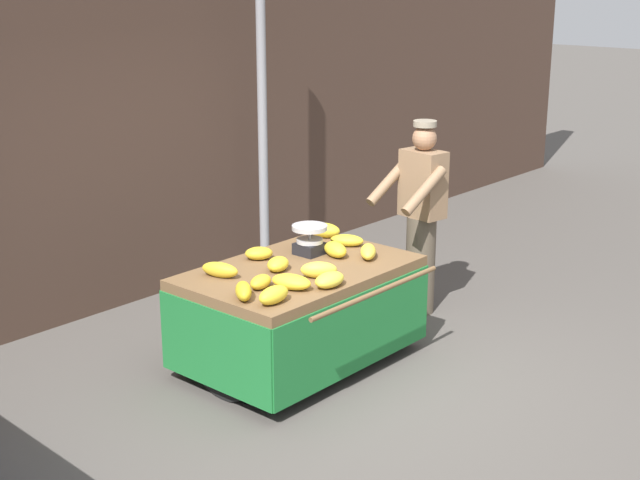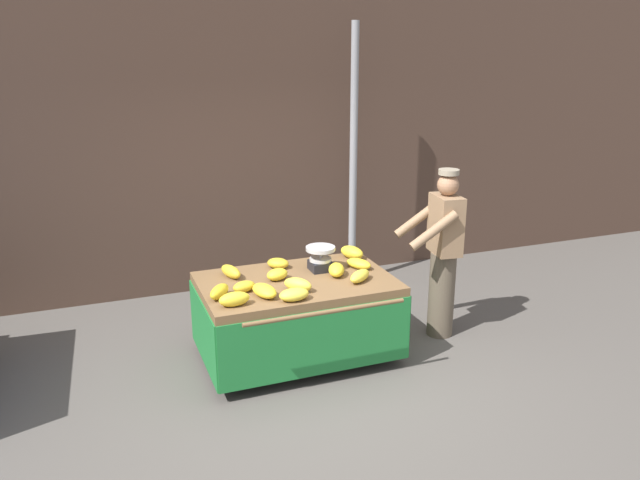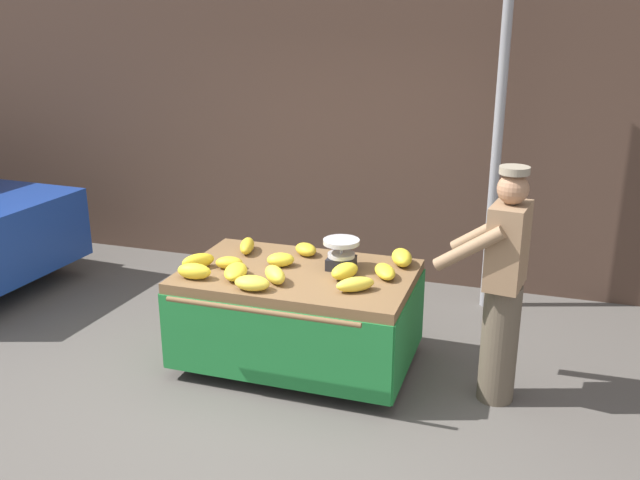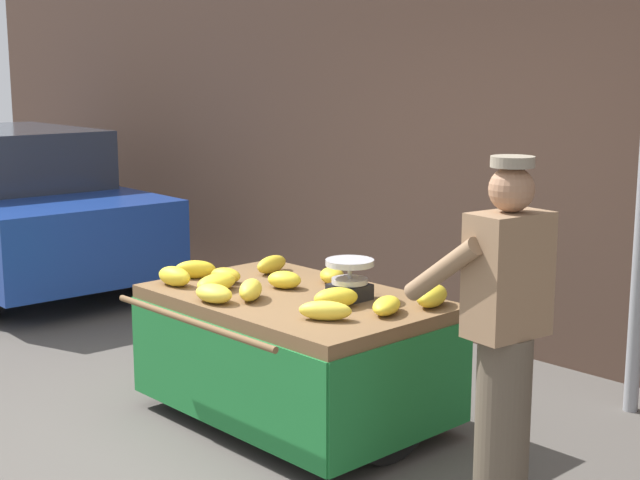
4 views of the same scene
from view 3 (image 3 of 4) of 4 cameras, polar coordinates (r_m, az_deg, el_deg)
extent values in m
plane|color=#514C47|center=(5.23, -5.36, -12.66)|extent=(60.00, 60.00, 0.00)
cube|color=#473328|center=(7.13, 3.19, 13.00)|extent=(16.00, 0.24, 4.05)
cylinder|color=gray|center=(6.43, 14.31, 7.67)|extent=(0.09, 0.09, 3.11)
cube|color=brown|center=(5.33, -1.84, -2.97)|extent=(1.75, 1.12, 0.08)
cylinder|color=black|center=(5.78, -9.27, -5.64)|extent=(0.05, 0.72, 0.72)
cylinder|color=#B7B7BC|center=(5.80, -9.53, -5.60)|extent=(0.01, 0.13, 0.13)
cylinder|color=black|center=(5.29, 6.41, -7.87)|extent=(0.05, 0.72, 0.72)
cylinder|color=#B7B7BC|center=(5.29, 6.73, -7.91)|extent=(0.01, 0.13, 0.13)
cylinder|color=#4C4742|center=(5.90, -0.20, -4.93)|extent=(0.05, 0.05, 0.71)
cube|color=#1E7233|center=(4.99, -4.02, -8.83)|extent=(1.75, 0.02, 0.60)
cube|color=#1E7233|center=(5.95, 0.04, -4.16)|extent=(1.75, 0.02, 0.60)
cube|color=#1E7233|center=(5.80, -10.00, -5.08)|extent=(0.02, 1.12, 0.60)
cube|color=#1E7233|center=(5.26, 7.29, -7.49)|extent=(0.02, 1.12, 0.60)
cylinder|color=brown|center=(4.69, -4.94, -5.85)|extent=(1.40, 0.04, 0.04)
cube|color=black|center=(5.36, 1.74, -1.89)|extent=(0.20, 0.20, 0.09)
cylinder|color=#B7B7BC|center=(5.32, 1.76, -0.88)|extent=(0.02, 0.02, 0.11)
cylinder|color=#B7B7BC|center=(5.30, 1.76, -0.14)|extent=(0.28, 0.28, 0.04)
cylinder|color=#B7B7BC|center=(5.34, 1.75, -1.24)|extent=(0.21, 0.21, 0.03)
ellipsoid|color=yellow|center=(5.23, -10.26, -2.53)|extent=(0.27, 0.15, 0.12)
ellipsoid|color=yellow|center=(4.93, 2.91, -3.65)|extent=(0.30, 0.27, 0.10)
ellipsoid|color=yellow|center=(5.41, -3.24, -1.62)|extent=(0.25, 0.22, 0.11)
ellipsoid|color=yellow|center=(5.16, 2.04, -2.56)|extent=(0.23, 0.29, 0.12)
ellipsoid|color=gold|center=(5.40, -7.45, -1.86)|extent=(0.23, 0.18, 0.10)
ellipsoid|color=yellow|center=(5.20, -6.91, -2.58)|extent=(0.23, 0.33, 0.10)
ellipsoid|color=gold|center=(5.74, -5.99, -0.48)|extent=(0.19, 0.31, 0.11)
ellipsoid|color=yellow|center=(5.20, 5.34, -2.58)|extent=(0.25, 0.31, 0.09)
ellipsoid|color=yellow|center=(5.46, 6.71, -1.43)|extent=(0.24, 0.31, 0.12)
ellipsoid|color=yellow|center=(4.97, -5.58, -3.53)|extent=(0.27, 0.17, 0.11)
ellipsoid|color=gold|center=(5.64, -1.17, -0.78)|extent=(0.26, 0.25, 0.10)
ellipsoid|color=gold|center=(5.44, -9.95, -1.71)|extent=(0.25, 0.27, 0.12)
ellipsoid|color=yellow|center=(5.09, -3.71, -2.85)|extent=(0.27, 0.28, 0.12)
cylinder|color=brown|center=(5.14, 14.46, -8.18)|extent=(0.26, 0.26, 0.88)
cube|color=#8C6B4C|center=(4.87, 15.14, -0.45)|extent=(0.28, 0.41, 0.58)
sphere|color=#9E7051|center=(4.76, 15.53, 4.06)|extent=(0.21, 0.21, 0.21)
cylinder|color=gray|center=(4.73, 15.66, 5.52)|extent=(0.20, 0.20, 0.05)
cylinder|color=#8C6B4C|center=(4.71, 12.10, -0.71)|extent=(0.49, 0.16, 0.37)
cylinder|color=#8C6B4C|center=(5.10, 13.29, 0.68)|extent=(0.49, 0.16, 0.37)
cylinder|color=black|center=(8.14, -22.51, -0.16)|extent=(0.61, 0.21, 0.60)
camera|label=1|loc=(6.47, -70.76, 8.59)|focal=50.75mm
camera|label=2|loc=(3.49, -80.34, 5.74)|focal=35.29mm
camera|label=4|loc=(2.59, 76.64, -9.12)|focal=51.56mm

